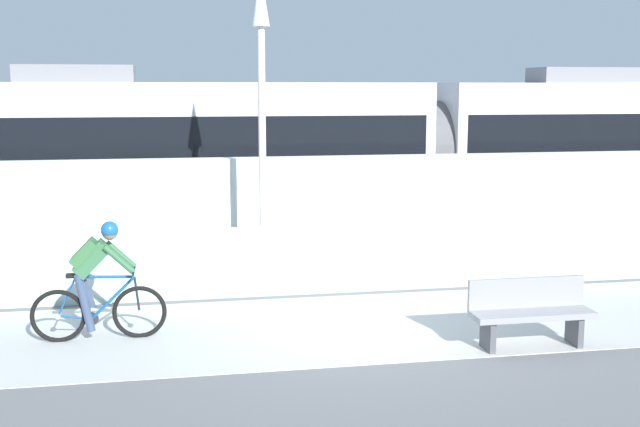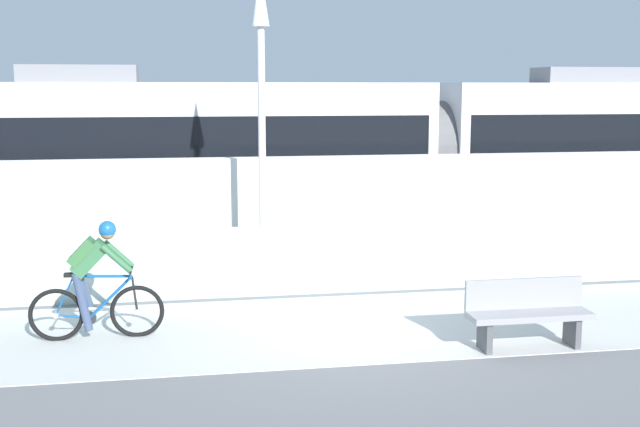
{
  "view_description": "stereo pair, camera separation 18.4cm",
  "coord_description": "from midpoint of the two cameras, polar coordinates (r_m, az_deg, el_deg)",
  "views": [
    {
      "loc": [
        -2.45,
        -10.51,
        3.34
      ],
      "look_at": [
        -0.07,
        2.35,
        1.25
      ],
      "focal_mm": 44.22,
      "sensor_mm": 36.0,
      "label": 1
    },
    {
      "loc": [
        -2.27,
        -10.54,
        3.34
      ],
      "look_at": [
        -0.07,
        2.35,
        1.25
      ],
      "focal_mm": 44.22,
      "sensor_mm": 36.0,
      "label": 2
    }
  ],
  "objects": [
    {
      "name": "lamp_post_antenna",
      "position": [
        12.74,
        -4.66,
        8.84
      ],
      "size": [
        0.28,
        0.28,
        5.2
      ],
      "color": "gray",
      "rests_on": "ground"
    },
    {
      "name": "tram",
      "position": [
        18.33,
        7.5,
        4.47
      ],
      "size": [
        22.56,
        2.54,
        3.81
      ],
      "color": "silver",
      "rests_on": "ground"
    },
    {
      "name": "glass_parapet",
      "position": [
        12.9,
        0.32,
        -3.3
      ],
      "size": [
        32.0,
        0.05,
        1.15
      ],
      "primitive_type": "cube",
      "color": "#ADC6C1",
      "rests_on": "ground"
    },
    {
      "name": "ground_plane",
      "position": [
        11.29,
        2.09,
        -8.13
      ],
      "size": [
        200.0,
        200.0,
        0.0
      ],
      "primitive_type": "plane",
      "color": "slate"
    },
    {
      "name": "bike_path_deck",
      "position": [
        11.29,
        2.09,
        -8.1
      ],
      "size": [
        32.0,
        3.2,
        0.01
      ],
      "primitive_type": "cube",
      "color": "beige",
      "rests_on": "ground"
    },
    {
      "name": "cyclist_on_bike",
      "position": [
        10.89,
        -16.3,
        -4.79
      ],
      "size": [
        1.77,
        0.58,
        1.61
      ],
      "color": "black",
      "rests_on": "ground"
    },
    {
      "name": "concrete_barrier_wall",
      "position": [
        14.55,
        -1.01,
        0.02
      ],
      "size": [
        32.0,
        0.36,
        2.1
      ],
      "primitive_type": "cube",
      "color": "white",
      "rests_on": "ground"
    },
    {
      "name": "tram_rail_far",
      "position": [
        18.55,
        -3.0,
        -1.29
      ],
      "size": [
        32.0,
        0.08,
        0.01
      ],
      "primitive_type": "cube",
      "color": "#595654",
      "rests_on": "ground"
    },
    {
      "name": "bench",
      "position": [
        10.63,
        14.49,
        -6.84
      ],
      "size": [
        1.6,
        0.45,
        0.89
      ],
      "color": "gray",
      "rests_on": "ground"
    },
    {
      "name": "tram_rail_near",
      "position": [
        17.15,
        -2.37,
        -2.14
      ],
      "size": [
        32.0,
        0.08,
        0.01
      ],
      "primitive_type": "cube",
      "color": "#595654",
      "rests_on": "ground"
    }
  ]
}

